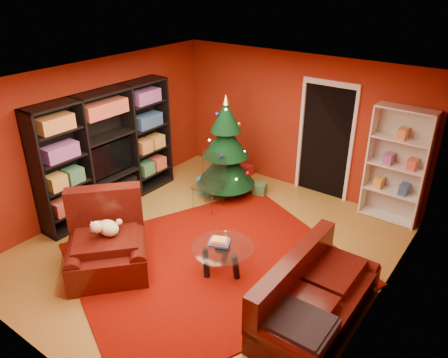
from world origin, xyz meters
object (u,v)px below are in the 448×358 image
Objects in this scene: gift_box_green at (260,189)px; dog at (108,228)px; armchair at (106,244)px; media_unit at (108,151)px; white_bookshelf at (396,166)px; rug at (212,263)px; acrylic_chair at (208,186)px; gift_box_teal at (208,185)px; coffee_table at (223,259)px; christmas_tree at (226,148)px; sofa at (319,293)px; gift_box_red at (247,170)px.

dog is at bearing -99.07° from gift_box_green.
media_unit is at bearing 89.36° from armchair.
white_bookshelf is 4.77m from armchair.
media_unit reaches higher than gift_box_green.
rug is 4.07× the size of acrylic_chair.
acrylic_chair is (-1.06, 1.27, 0.45)m from rug.
dog is at bearing -82.75° from gift_box_teal.
coffee_table is at bearing -51.92° from acrylic_chair.
gift_box_teal is at bearing -154.26° from christmas_tree.
acrylic_chair is at bearing -82.80° from christmas_tree.
dog is at bearing 105.49° from sofa.
media_unit is at bearing -132.62° from christmas_tree.
sofa is (2.33, -2.41, 0.31)m from gift_box_green.
media_unit reaches higher than acrylic_chair.
gift_box_teal is 0.69m from acrylic_chair.
gift_box_red is 0.10× the size of white_bookshelf.
white_bookshelf reaches higher than dog.
christmas_tree is at bearing 125.05° from coffee_table.
armchair is at bearing -87.43° from gift_box_red.
christmas_tree is at bearing 25.74° from gift_box_teal.
white_bookshelf is 5.11× the size of dog.
rug is 11.35× the size of gift_box_teal.
dog reaches higher than gift_box_green.
christmas_tree reaches higher than armchair.
acrylic_chair is at bearing -82.20° from gift_box_red.
coffee_table reaches higher than gift_box_teal.
armchair is at bearing -145.46° from coffee_table.
coffee_table is at bearing -15.12° from rug.
christmas_tree is at bearing 42.92° from armchair.
media_unit is 13.54× the size of gift_box_red.
coffee_table is (1.35, 0.93, -0.23)m from armchair.
armchair is 2.26m from acrylic_chair.
gift_box_red is at bearing 45.00° from sofa.
white_bookshelf reaches higher than armchair.
christmas_tree is 2.84m from dog.
rug is at bearing -75.26° from gift_box_green.
gift_box_red is at bearing 117.34° from coffee_table.
media_unit is 1.35× the size of white_bookshelf.
gift_box_teal is at bearing 59.31° from sofa.
christmas_tree is 2.96m from white_bookshelf.
dog is 0.45× the size of coffee_table.
media_unit reaches higher than gift_box_red.
coffee_table reaches higher than gift_box_green.
rug is 1.85× the size of white_bookshelf.
acrylic_chair is (-1.30, 1.33, 0.23)m from coffee_table.
christmas_tree is at bearing -81.81° from gift_box_red.
gift_box_red is 0.22× the size of acrylic_chair.
gift_box_green is 3.37m from sofa.
rug is at bearing -7.66° from media_unit.
rug is 3.45m from white_bookshelf.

